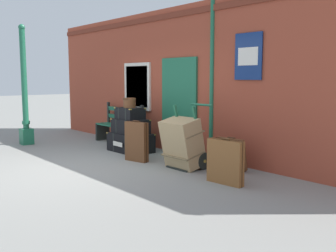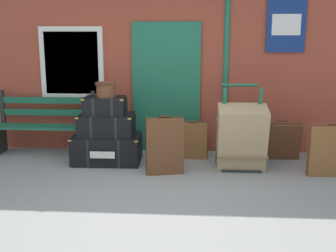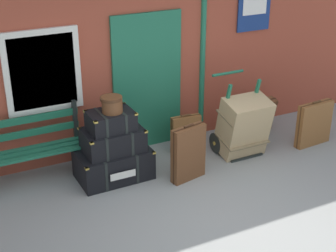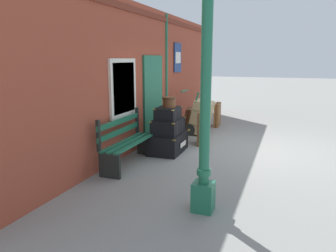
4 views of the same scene
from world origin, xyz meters
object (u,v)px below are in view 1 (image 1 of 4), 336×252
Objects in this scene: large_brown_trunk at (182,143)px; suitcase_caramel at (137,142)px; platform_bench at (120,126)px; suitcase_charcoal at (230,154)px; suitcase_cream at (225,162)px; steamer_trunk_base at (131,142)px; porters_trolley at (189,153)px; lamp_post at (25,100)px; suitcase_umber at (178,145)px; steamer_trunk_top at (130,113)px; steamer_trunk_middle at (131,126)px; round_hatbox at (130,102)px.

large_brown_trunk is 1.11m from suitcase_caramel.
suitcase_caramel is (2.01, -0.93, -0.05)m from platform_bench.
suitcase_charcoal is (3.76, -0.12, -0.15)m from platform_bench.
platform_bench is 4.37m from suitcase_cream.
platform_bench is 2.16× the size of suitcase_cream.
porters_trolley is at bearing -1.57° from steamer_trunk_base.
lamp_post reaches higher than suitcase_umber.
steamer_trunk_middle is at bearing 1.02° from steamer_trunk_top.
suitcase_caramel is (0.90, -0.47, -0.73)m from round_hatbox.
round_hatbox reaches higher than suitcase_caramel.
round_hatbox is 2.80m from suitcase_charcoal.
porters_trolley reaches higher than suitcase_charcoal.
steamer_trunk_middle is (1.10, -0.44, 0.14)m from platform_bench.
suitcase_charcoal is (2.65, 0.32, -0.28)m from steamer_trunk_middle.
porters_trolley is at bearing 163.02° from suitcase_cream.
large_brown_trunk reaches higher than suitcase_cream.
platform_bench is 1.20m from steamer_trunk_base.
large_brown_trunk is 1.57× the size of suitcase_umber.
round_hatbox is at bearing 29.41° from lamp_post.
steamer_trunk_top is 1.02× the size of suitcase_umber.
steamer_trunk_middle is at bearing 100.26° from round_hatbox.
platform_bench is at bearing 157.30° from round_hatbox.
porters_trolley reaches higher than steamer_trunk_top.
platform_bench is 2.64× the size of suitcase_umber.
suitcase_cream is (3.19, -0.42, 0.14)m from steamer_trunk_base.
steamer_trunk_base is 0.87× the size of porters_trolley.
steamer_trunk_middle is 1.05m from suitcase_caramel.
suitcase_cream reaches higher than suitcase_charcoal.
steamer_trunk_top is 1.15m from suitcase_caramel.
steamer_trunk_middle is 1.34× the size of suitcase_umber.
lamp_post is 3.02m from steamer_trunk_base.
steamer_trunk_middle is 0.69× the size of porters_trolley.
suitcase_caramel is 1.36× the size of suitcase_charcoal.
round_hatbox is at bearing 174.01° from large_brown_trunk.
lamp_post is 3.99× the size of suitcase_cream.
steamer_trunk_base is at bearing -167.59° from suitcase_umber.
round_hatbox is at bearing 152.52° from suitcase_caramel.
steamer_trunk_top is 1.46m from suitcase_umber.
porters_trolley is at bearing -0.84° from round_hatbox.
round_hatbox is 3.29m from suitcase_cream.
steamer_trunk_middle is (2.50, 1.44, -0.54)m from lamp_post.
suitcase_umber is at bearing 159.59° from suitcase_cream.
lamp_post is 4.88× the size of suitcase_umber.
suitcase_umber is 1.00× the size of suitcase_charcoal.
lamp_post is 3.61m from suitcase_caramel.
suitcase_charcoal is (1.37, 0.04, 0.01)m from suitcase_umber.
lamp_post is 4.86× the size of suitcase_charcoal.
lamp_post reaches higher than porters_trolley.
steamer_trunk_base is 1.65× the size of steamer_trunk_top.
large_brown_trunk is 1.22m from suitcase_cream.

